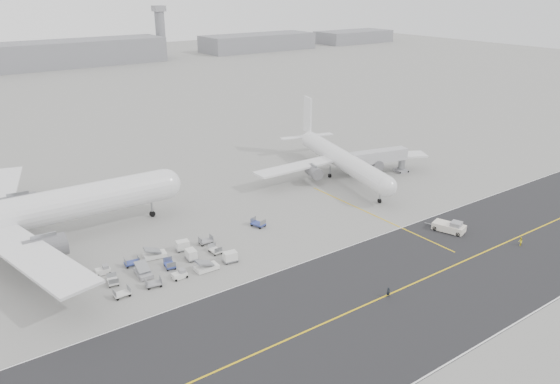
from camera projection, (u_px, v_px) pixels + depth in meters
ground at (269, 267)px, 92.37m from camera, size 700.00×700.00×0.00m
taxiway at (365, 305)px, 81.47m from camera, size 220.00×59.00×0.03m
horizon_buildings at (50, 68)px, 305.68m from camera, size 520.00×28.00×28.00m
control_tower at (160, 31)px, 341.66m from camera, size 7.00×7.00×31.25m
airliner_a at (11, 216)px, 96.42m from camera, size 64.79×64.02×22.34m
airliner_b at (341, 158)px, 133.53m from camera, size 44.80×45.83×16.11m
pushback_tug at (450, 227)px, 105.21m from camera, size 4.59×7.92×2.25m
jet_bridge at (377, 158)px, 134.11m from camera, size 17.86×7.13×6.67m
gse_cluster at (168, 267)px, 92.20m from camera, size 27.49×18.35×1.94m
stray_dolly at (258, 226)px, 107.60m from camera, size 2.47×3.18×1.72m
ground_crew_a at (388, 292)px, 83.28m from camera, size 0.70×0.58×1.63m
ground_crew_b at (520, 242)px, 99.50m from camera, size 0.98×0.89×1.64m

